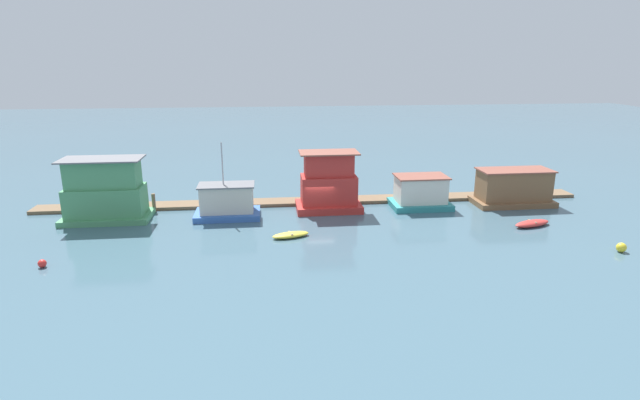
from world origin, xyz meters
TOP-DOWN VIEW (x-y plane):
  - ground_plane at (0.00, 0.00)m, footprint 200.00×200.00m
  - dock_walkway at (0.00, 3.03)m, footprint 51.00×2.20m
  - houseboat_green at (-18.02, -0.21)m, footprint 7.11×3.81m
  - houseboat_blue at (-7.98, -0.57)m, footprint 5.54×3.32m
  - houseboat_red at (0.96, 0.58)m, footprint 5.82×3.60m
  - houseboat_teal at (9.42, 0.50)m, footprint 5.36×3.69m
  - houseboat_brown at (18.29, 0.41)m, footprint 7.25×3.57m
  - dinghy_yellow at (-2.85, -6.24)m, footprint 3.07×1.76m
  - dinghy_red at (16.88, -5.85)m, footprint 3.53×1.97m
  - mooring_post_far_right at (-14.59, 1.69)m, footprint 0.31×0.31m
  - buoy_red at (-19.38, -10.10)m, footprint 0.54×0.54m
  - buoy_yellow at (20.27, -11.83)m, footprint 0.68×0.68m

SIDE VIEW (x-z plane):
  - ground_plane at x=0.00m, z-range 0.00..0.00m
  - dock_walkway at x=0.00m, z-range 0.00..0.30m
  - dinghy_yellow at x=-2.85m, z-range 0.00..0.40m
  - dinghy_red at x=16.88m, z-range 0.00..0.51m
  - buoy_red at x=-19.38m, z-range 0.00..0.54m
  - buoy_yellow at x=20.27m, z-range 0.00..0.68m
  - mooring_post_far_right at x=-14.59m, z-range 0.00..1.67m
  - houseboat_blue at x=-7.98m, z-range -1.94..4.58m
  - houseboat_teal at x=9.42m, z-range -0.12..2.84m
  - houseboat_brown at x=18.29m, z-range -0.09..3.26m
  - houseboat_red at x=0.96m, z-range -0.36..4.96m
  - houseboat_green at x=-18.02m, z-range -0.26..5.04m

